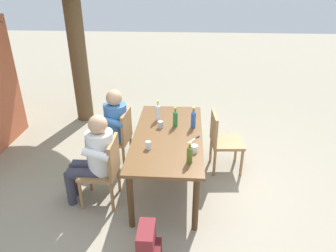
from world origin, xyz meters
The scene contains 17 objects.
ground_plane centered at (0.00, 0.00, 0.00)m, with size 24.00×24.00×0.00m, color gray.
dining_table centered at (0.00, 0.00, 0.66)m, with size 1.85×0.87×0.75m.
chair_far_left centered at (-0.42, 0.73, 0.49)m, with size 0.44×0.44×0.87m.
chair_far_right centered at (0.41, 0.74, 0.49)m, with size 0.48×0.48×0.87m.
chair_near_right centered at (0.41, -0.74, 0.49)m, with size 0.47×0.47×0.87m.
person_in_white_shirt centered at (-0.42, 0.84, 0.66)m, with size 0.47×0.61×1.18m.
person_in_plaid_shirt centered at (0.42, 0.84, 0.66)m, with size 0.47×0.61×1.18m.
bottle_clear centered at (0.42, 0.17, 0.87)m, with size 0.06×0.06×0.29m.
bottle_olive centered at (-0.63, -0.27, 0.86)m, with size 0.06×0.06×0.25m.
bottle_blue centered at (0.22, -0.32, 0.87)m, with size 0.06×0.06×0.29m.
bottle_green centered at (0.24, -0.08, 0.87)m, with size 0.06×0.06×0.27m.
cup_steel centered at (0.19, 0.11, 0.79)m, with size 0.07×0.07×0.09m, color #B2B7BC.
cup_white centered at (-0.41, -0.33, 0.79)m, with size 0.08×0.08×0.08m, color white.
cup_glass centered at (-0.37, 0.21, 0.80)m, with size 0.07×0.07×0.09m, color silver.
table_knife centered at (-0.11, -0.34, 0.75)m, with size 0.21×0.16×0.01m.
backpack_by_near_side centered at (-1.34, 0.11, 0.22)m, with size 0.31×0.22×0.45m.
backpack_by_far_side centered at (1.45, 0.41, 0.21)m, with size 0.33×0.23×0.44m.
Camera 1 is at (-3.50, -0.23, 2.61)m, focal length 33.31 mm.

